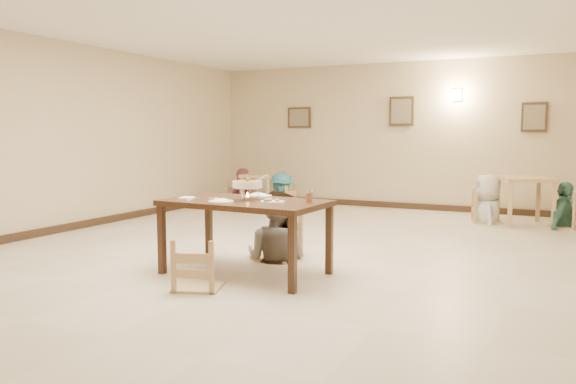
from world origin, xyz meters
The scene contains 31 objects.
floor centered at (0.00, 0.00, 0.00)m, with size 10.00×10.00×0.00m, color beige.
ceiling centered at (0.00, 0.00, 3.00)m, with size 10.00×10.00×0.00m, color white.
wall_back centered at (0.00, 5.00, 1.50)m, with size 10.00×10.00×0.00m, color beige.
wall_left centered at (-4.00, 0.00, 1.50)m, with size 10.00×10.00×0.00m, color beige.
baseboard_back centered at (0.00, 4.97, 0.06)m, with size 8.00×0.06×0.12m, color #322114.
baseboard_left centered at (-3.97, 0.00, 0.06)m, with size 0.06×10.00×0.12m, color #322114.
picture_a centered at (-2.20, 4.96, 1.90)m, with size 0.55×0.04×0.45m.
picture_b centered at (0.10, 4.96, 2.00)m, with size 0.50×0.04×0.60m.
picture_c centered at (2.60, 4.96, 1.85)m, with size 0.45×0.04×0.55m.
wall_sconce centered at (1.20, 4.96, 2.30)m, with size 0.16×0.05×0.22m, color #FFD88C.
main_table centered at (-0.03, -1.16, 0.74)m, with size 1.80×1.07×0.82m.
chair_far centered at (-0.06, -0.32, 0.53)m, with size 0.50×0.50×1.06m.
chair_near centered at (-0.16, -1.87, 0.49)m, with size 0.46×0.46×0.98m.
main_diner centered at (-0.05, -0.37, 0.85)m, with size 0.83×0.65×1.71m, color gray.
curry_warmer centered at (0.00, -1.15, 1.00)m, with size 0.36×0.32×0.29m.
rice_plate_far centered at (-0.03, -0.85, 0.84)m, with size 0.32×0.32×0.07m.
rice_plate_near centered at (-0.14, -1.47, 0.84)m, with size 0.27×0.27×0.06m.
fried_plate centered at (0.37, -1.27, 0.84)m, with size 0.27×0.27×0.06m.
chili_dish centered at (-0.41, -1.23, 0.84)m, with size 0.10×0.10×0.02m.
napkin_cutlery centered at (-0.62, -1.42, 0.84)m, with size 0.16×0.25×0.03m.
drink_glass centered at (0.71, -1.09, 0.89)m, with size 0.07×0.07×0.14m.
bg_table_left centered at (-2.54, 3.79, 0.57)m, with size 0.79×0.79×0.70m.
bg_table_right centered at (2.56, 3.80, 0.68)m, with size 1.06×1.06×0.82m.
bg_chair_ll centered at (-3.06, 3.86, 0.49)m, with size 0.46×0.46×0.99m.
bg_chair_lr centered at (-2.02, 3.74, 0.48)m, with size 0.45×0.45×0.96m.
bg_chair_rl centered at (1.95, 3.87, 0.52)m, with size 0.49×0.49×1.04m.
bg_chair_rr centered at (3.16, 3.83, 0.47)m, with size 0.45×0.45×0.95m.
bg_diner_a centered at (-3.06, 3.86, 0.81)m, with size 0.59×0.39×1.62m, color #531E2F.
bg_diner_b centered at (-2.02, 3.74, 0.77)m, with size 0.99×0.57×1.53m, color teal.
bg_diner_c centered at (1.95, 3.87, 0.84)m, with size 0.82×0.53×1.68m, color silver.
bg_diner_d centered at (3.16, 3.83, 0.76)m, with size 0.89×0.37×1.53m, color #49887A.
Camera 1 is at (3.07, -6.45, 1.56)m, focal length 35.00 mm.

